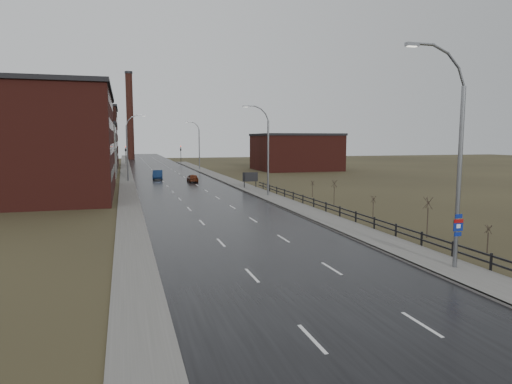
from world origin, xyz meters
TOP-DOWN VIEW (x-y plane):
  - ground at (0.00, 0.00)m, footprint 320.00×320.00m
  - road at (0.00, 60.00)m, footprint 14.00×300.00m
  - sidewalk_right at (8.60, 35.00)m, footprint 3.20×180.00m
  - curb_right at (7.08, 35.00)m, footprint 0.16×180.00m
  - sidewalk_left at (-8.20, 60.00)m, footprint 2.40×260.00m
  - warehouse_near at (-20.99, 45.00)m, footprint 22.44×28.56m
  - warehouse_mid at (-17.99, 78.00)m, footprint 16.32×20.40m
  - warehouse_far at (-22.99, 108.00)m, footprint 26.52×24.48m
  - building_right at (30.30, 82.00)m, footprint 18.36×16.32m
  - smokestack at (-6.00, 150.00)m, footprint 2.70×2.70m
  - streetlight_main at (8.47, 2.00)m, footprint 3.91×0.29m
  - streetlight_right_mid at (8.50, 36.00)m, footprint 3.36×0.28m
  - streetlight_left at (-7.70, 62.00)m, footprint 3.36×0.28m
  - streetlight_right_far at (8.50, 90.00)m, footprint 3.36×0.28m
  - guardrail at (10.30, 18.31)m, footprint 0.10×53.05m
  - shrub_b at (13.33, 4.49)m, footprint 0.45×0.47m
  - shrub_c at (12.68, 9.62)m, footprint 0.71×0.75m
  - shrub_d at (13.13, 17.97)m, footprint 0.50×0.52m
  - shrub_e at (13.35, 26.51)m, footprint 0.66×0.70m
  - shrub_f at (13.99, 33.94)m, footprint 0.49×0.52m
  - billboard at (9.10, 45.54)m, footprint 2.32×0.17m
  - traffic_light_left at (-8.00, 120.00)m, footprint 0.58×2.73m
  - traffic_light_right at (8.00, 120.00)m, footprint 0.58×2.73m
  - car_near at (-2.83, 64.73)m, footprint 2.15×5.03m
  - car_far at (2.39, 57.55)m, footprint 1.62×3.99m

SIDE VIEW (x-z plane):
  - ground at x=0.00m, z-range 0.00..0.00m
  - road at x=0.00m, z-range 0.00..0.06m
  - sidewalk_left at x=-8.20m, z-range 0.00..0.12m
  - sidewalk_right at x=8.60m, z-range 0.00..0.18m
  - curb_right at x=7.08m, z-range 0.00..0.18m
  - car_far at x=2.39m, z-range 0.00..1.36m
  - guardrail at x=10.30m, z-range 0.16..1.26m
  - car_near at x=-2.83m, z-range 0.00..1.61m
  - shrub_b at x=13.33m, z-range 0.06..1.91m
  - shrub_f at x=13.99m, z-range 0.06..2.12m
  - shrub_d at x=13.13m, z-range 0.06..2.14m
  - shrub_e at x=13.35m, z-range 0.09..2.91m
  - shrub_c at x=12.68m, z-range 0.10..3.12m
  - billboard at x=9.10m, z-range 0.45..2.84m
  - building_right at x=30.30m, z-range 0.01..8.51m
  - traffic_light_left at x=-8.00m, z-range 1.95..7.25m
  - traffic_light_right at x=8.00m, z-range 1.95..7.25m
  - warehouse_mid at x=-17.99m, z-range 0.01..10.51m
  - streetlight_right_mid at x=8.50m, z-range 0.16..11.51m
  - streetlight_left at x=-7.70m, z-range 0.16..11.51m
  - streetlight_right_far at x=8.50m, z-range 0.16..11.51m
  - streetlight_main at x=8.47m, z-range 0.01..12.11m
  - warehouse_near at x=-20.99m, z-range 0.01..13.51m
  - warehouse_far at x=-22.99m, z-range 0.01..15.51m
  - smokestack at x=-6.00m, z-range 0.15..30.85m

